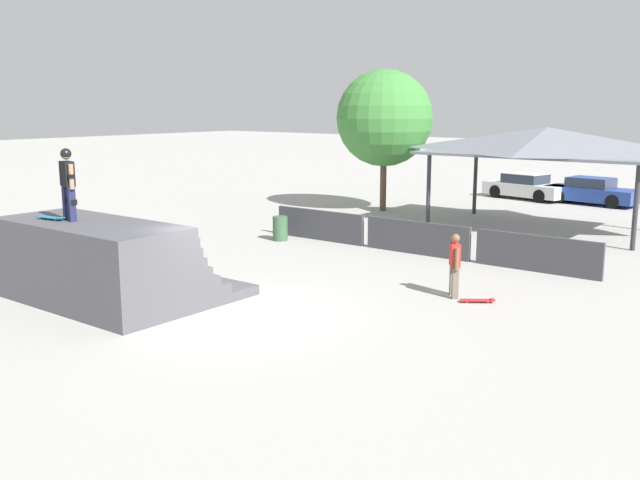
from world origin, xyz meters
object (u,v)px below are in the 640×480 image
Objects in this scene: skater_on_deck at (68,179)px; tree_beside_pavilion at (384,118)px; parked_car_blue at (592,192)px; skateboard_on_deck at (51,218)px; skateboard_on_ground at (478,300)px; parked_car_white at (526,187)px; trash_bin at (280,228)px; bystander_walking at (455,262)px.

skater_on_deck is 0.28× the size of tree_beside_pavilion.
tree_beside_pavilion reaches higher than parked_car_blue.
skater_on_deck reaches higher than skateboard_on_deck.
skateboard_on_deck is at bearing -179.53° from skateboard_on_ground.
parked_car_blue is at bearing 49.68° from tree_beside_pavilion.
skater_on_deck is at bearing -80.83° from parked_car_white.
parked_car_blue is (5.65, 16.03, 0.18)m from trash_bin.
tree_beside_pavilion is (-1.82, 17.31, 2.05)m from skateboard_on_deck.
skateboard_on_deck is 1.06× the size of skateboard_on_ground.
tree_beside_pavilion reaches higher than bystander_walking.
trash_bin is at bearing 111.75° from skater_on_deck.
skateboard_on_ground is at bearing -135.64° from bystander_walking.
parked_car_white is at bearing -20.54° from bystander_walking.
tree_beside_pavilion is 1.39× the size of parked_car_white.
tree_beside_pavilion is 9.00m from trash_bin.
skateboard_on_deck is at bearing -94.37° from parked_car_blue.
skateboard_on_deck is 0.19× the size of parked_car_white.
parked_car_white reaches higher than skateboard_on_ground.
bystander_walking is 14.84m from tree_beside_pavilion.
skateboard_on_deck is 9.33m from trash_bin.
skater_on_deck is 0.39× the size of parked_car_blue.
tree_beside_pavilion is at bearing 87.89° from skateboard_on_deck.
bystander_walking is (7.50, 6.21, -1.15)m from skateboard_on_deck.
trash_bin reaches higher than skateboard_on_ground.
tree_beside_pavilion is 7.29× the size of trash_bin.
trash_bin is 17.00m from parked_car_blue.
bystander_walking is 2.01× the size of skateboard_on_ground.
skater_on_deck is 1.08× the size of bystander_walking.
skateboard_on_deck is 17.53m from tree_beside_pavilion.
bystander_walking reaches higher than skateboard_on_ground.
bystander_walking is at bearing -19.63° from trash_bin.
skater_on_deck reaches higher than parked_car_white.
skater_on_deck reaches higher than skateboard_on_ground.
bystander_walking is 1.10m from skateboard_on_ground.
skateboard_on_ground is 9.51m from trash_bin.
parked_car_blue is at bearing 12.54° from parked_car_white.
tree_beside_pavilion is 1.40× the size of parked_car_blue.
skater_on_deck is 2.05× the size of skateboard_on_deck.
skater_on_deck is 25.07m from parked_car_white.
skateboard_on_ground is at bearing 51.12° from skater_on_deck.
skateboard_on_ground is 0.18× the size of parked_car_white.
parked_car_white is at bearing 81.39° from trash_bin.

